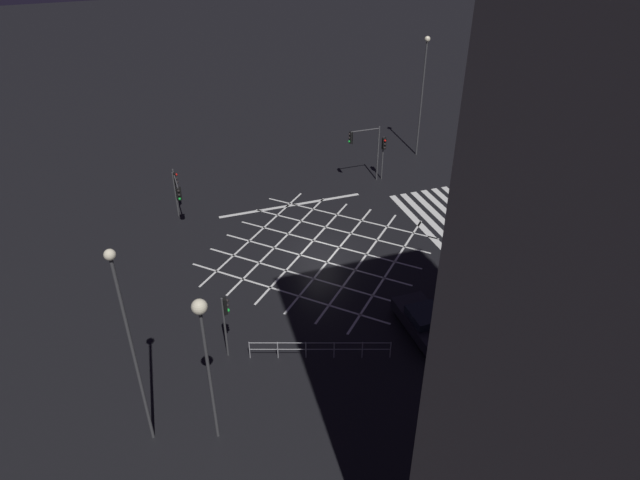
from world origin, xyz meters
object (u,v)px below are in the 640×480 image
at_px(traffic_light_ne_cross, 176,185).
at_px(street_lamp_west, 128,329).
at_px(traffic_light_nw_cross, 225,315).
at_px(waiting_car, 424,321).
at_px(street_lamp_far, 423,80).
at_px(street_lamp_east, 203,334).
at_px(traffic_light_se_cross, 364,143).
at_px(traffic_light_se_main, 384,150).
at_px(street_tree_near, 602,274).
at_px(traffic_light_ne_main, 177,191).

relative_size(traffic_light_ne_cross, street_lamp_west, 0.35).
height_order(traffic_light_nw_cross, waiting_car, traffic_light_nw_cross).
relative_size(street_lamp_far, waiting_car, 2.34).
bearing_deg(street_lamp_east, traffic_light_ne_cross, -2.88).
bearing_deg(waiting_car, street_lamp_east, 105.13).
distance_m(traffic_light_nw_cross, street_lamp_far, 28.58).
bearing_deg(waiting_car, traffic_light_se_cross, -12.18).
height_order(traffic_light_ne_cross, street_lamp_west, street_lamp_west).
bearing_deg(waiting_car, street_lamp_far, -26.45).
height_order(traffic_light_se_main, waiting_car, traffic_light_se_main).
relative_size(traffic_light_nw_cross, traffic_light_ne_cross, 1.07).
distance_m(traffic_light_se_main, waiting_car, 18.43).
bearing_deg(traffic_light_se_main, traffic_light_nw_cross, -44.83).
xyz_separation_m(traffic_light_nw_cross, traffic_light_ne_cross, (15.30, 0.51, -0.17)).
xyz_separation_m(street_lamp_west, street_lamp_far, (23.27, -24.90, 0.38)).
bearing_deg(street_tree_near, traffic_light_se_cross, 10.51).
xyz_separation_m(traffic_light_nw_cross, traffic_light_ne_main, (14.29, 0.51, -0.12)).
bearing_deg(street_lamp_east, traffic_light_se_cross, -36.91).
relative_size(traffic_light_nw_cross, traffic_light_se_cross, 0.81).
height_order(traffic_light_ne_main, traffic_light_se_cross, traffic_light_se_cross).
relative_size(traffic_light_nw_cross, street_tree_near, 0.67).
bearing_deg(street_tree_near, traffic_light_ne_cross, 42.31).
distance_m(traffic_light_nw_cross, street_lamp_east, 6.00).
height_order(street_lamp_far, waiting_car, street_lamp_far).
bearing_deg(traffic_light_ne_cross, street_lamp_east, -92.88).
height_order(street_lamp_west, street_lamp_far, street_lamp_far).
bearing_deg(traffic_light_se_main, traffic_light_ne_main, -84.48).
relative_size(traffic_light_se_main, traffic_light_nw_cross, 0.98).
distance_m(street_lamp_west, street_lamp_far, 34.08).
relative_size(street_lamp_far, street_tree_near, 1.84).
xyz_separation_m(traffic_light_se_cross, street_tree_near, (-20.87, -3.87, 0.85)).
xyz_separation_m(traffic_light_ne_main, street_lamp_east, (-19.09, 1.01, 3.38)).
bearing_deg(traffic_light_se_cross, street_tree_near, 100.51).
bearing_deg(street_lamp_east, street_lamp_west, 72.32).
distance_m(traffic_light_se_cross, street_lamp_east, 26.05).
distance_m(traffic_light_ne_main, traffic_light_ne_cross, 1.01).
height_order(traffic_light_ne_main, waiting_car, traffic_light_ne_main).
bearing_deg(street_lamp_west, waiting_car, -80.88).
bearing_deg(waiting_car, street_lamp_west, 99.12).
xyz_separation_m(traffic_light_ne_main, street_tree_near, (-19.24, -18.43, 1.66)).
bearing_deg(traffic_light_se_main, street_lamp_west, -45.26).
distance_m(traffic_light_se_cross, street_tree_near, 21.24).
relative_size(traffic_light_ne_main, street_lamp_far, 0.34).
distance_m(traffic_light_se_main, street_lamp_east, 27.15).
xyz_separation_m(traffic_light_ne_cross, street_lamp_east, (-20.10, 1.01, 3.43)).
bearing_deg(street_tree_near, street_lamp_far, -6.48).
distance_m(traffic_light_nw_cross, traffic_light_ne_cross, 15.31).
distance_m(traffic_light_se_main, street_lamp_west, 28.37).
bearing_deg(street_lamp_east, waiting_car, -74.87).
xyz_separation_m(traffic_light_se_cross, waiting_car, (-17.54, 3.79, -2.71)).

